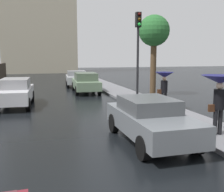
{
  "coord_description": "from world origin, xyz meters",
  "views": [
    {
      "loc": [
        -0.82,
        -3.59,
        2.73
      ],
      "look_at": [
        1.96,
        6.38,
        1.2
      ],
      "focal_mm": 43.42,
      "sensor_mm": 36.0,
      "label": 1
    }
  ],
  "objects_px": {
    "car_white_mid_road": "(16,92)",
    "traffic_light": "(138,42)",
    "pedestrian_with_umbrella_far": "(164,80)",
    "street_tree_near": "(154,33)",
    "car_silver_far_ahead": "(77,78)",
    "car_green_far_lane": "(86,82)",
    "car_grey_near_kerb": "(150,119)",
    "pedestrian_with_umbrella_near": "(220,86)"
  },
  "relations": [
    {
      "from": "car_green_far_lane",
      "to": "pedestrian_with_umbrella_far",
      "type": "distance_m",
      "value": 8.2
    },
    {
      "from": "pedestrian_with_umbrella_near",
      "to": "traffic_light",
      "type": "distance_m",
      "value": 6.11
    },
    {
      "from": "car_silver_far_ahead",
      "to": "street_tree_near",
      "type": "height_order",
      "value": "street_tree_near"
    },
    {
      "from": "car_grey_near_kerb",
      "to": "traffic_light",
      "type": "xyz_separation_m",
      "value": [
        1.68,
        5.51,
        2.7
      ]
    },
    {
      "from": "car_grey_near_kerb",
      "to": "street_tree_near",
      "type": "relative_size",
      "value": 0.77
    },
    {
      "from": "car_white_mid_road",
      "to": "pedestrian_with_umbrella_near",
      "type": "bearing_deg",
      "value": 133.65
    },
    {
      "from": "car_grey_near_kerb",
      "to": "street_tree_near",
      "type": "height_order",
      "value": "street_tree_near"
    },
    {
      "from": "car_silver_far_ahead",
      "to": "traffic_light",
      "type": "height_order",
      "value": "traffic_light"
    },
    {
      "from": "car_white_mid_road",
      "to": "traffic_light",
      "type": "bearing_deg",
      "value": 163.83
    },
    {
      "from": "car_silver_far_ahead",
      "to": "traffic_light",
      "type": "relative_size",
      "value": 0.87
    },
    {
      "from": "car_green_far_lane",
      "to": "street_tree_near",
      "type": "bearing_deg",
      "value": -32.51
    },
    {
      "from": "car_silver_far_ahead",
      "to": "pedestrian_with_umbrella_far",
      "type": "bearing_deg",
      "value": -73.66
    },
    {
      "from": "car_grey_near_kerb",
      "to": "car_white_mid_road",
      "type": "relative_size",
      "value": 0.98
    },
    {
      "from": "pedestrian_with_umbrella_far",
      "to": "car_silver_far_ahead",
      "type": "bearing_deg",
      "value": 102.51
    },
    {
      "from": "car_white_mid_road",
      "to": "street_tree_near",
      "type": "relative_size",
      "value": 0.79
    },
    {
      "from": "car_silver_far_ahead",
      "to": "car_green_far_lane",
      "type": "xyz_separation_m",
      "value": [
        0.03,
        -4.56,
        0.04
      ]
    },
    {
      "from": "car_grey_near_kerb",
      "to": "pedestrian_with_umbrella_near",
      "type": "height_order",
      "value": "pedestrian_with_umbrella_near"
    },
    {
      "from": "pedestrian_with_umbrella_near",
      "to": "traffic_light",
      "type": "xyz_separation_m",
      "value": [
        -0.6,
        5.85,
        1.66
      ]
    },
    {
      "from": "car_white_mid_road",
      "to": "car_silver_far_ahead",
      "type": "height_order",
      "value": "car_white_mid_road"
    },
    {
      "from": "pedestrian_with_umbrella_far",
      "to": "car_white_mid_road",
      "type": "bearing_deg",
      "value": 155.95
    },
    {
      "from": "car_grey_near_kerb",
      "to": "car_silver_far_ahead",
      "type": "height_order",
      "value": "same"
    },
    {
      "from": "car_white_mid_road",
      "to": "car_green_far_lane",
      "type": "height_order",
      "value": "car_white_mid_road"
    },
    {
      "from": "traffic_light",
      "to": "street_tree_near",
      "type": "xyz_separation_m",
      "value": [
        2.54,
        3.69,
        0.82
      ]
    },
    {
      "from": "car_white_mid_road",
      "to": "street_tree_near",
      "type": "distance_m",
      "value": 9.55
    },
    {
      "from": "car_silver_far_ahead",
      "to": "pedestrian_with_umbrella_far",
      "type": "xyz_separation_m",
      "value": [
        2.6,
        -12.31,
        0.81
      ]
    },
    {
      "from": "traffic_light",
      "to": "pedestrian_with_umbrella_far",
      "type": "bearing_deg",
      "value": -48.05
    },
    {
      "from": "car_silver_far_ahead",
      "to": "pedestrian_with_umbrella_near",
      "type": "xyz_separation_m",
      "value": [
        2.21,
        -17.06,
        1.03
      ]
    },
    {
      "from": "pedestrian_with_umbrella_far",
      "to": "street_tree_near",
      "type": "distance_m",
      "value": 5.71
    },
    {
      "from": "pedestrian_with_umbrella_near",
      "to": "pedestrian_with_umbrella_far",
      "type": "relative_size",
      "value": 1.1
    },
    {
      "from": "car_white_mid_road",
      "to": "car_green_far_lane",
      "type": "relative_size",
      "value": 0.95
    },
    {
      "from": "car_grey_near_kerb",
      "to": "pedestrian_with_umbrella_near",
      "type": "relative_size",
      "value": 2.13
    },
    {
      "from": "car_silver_far_ahead",
      "to": "traffic_light",
      "type": "xyz_separation_m",
      "value": [
        1.61,
        -11.21,
        2.69
      ]
    },
    {
      "from": "pedestrian_with_umbrella_near",
      "to": "pedestrian_with_umbrella_far",
      "type": "distance_m",
      "value": 4.77
    },
    {
      "from": "traffic_light",
      "to": "car_green_far_lane",
      "type": "bearing_deg",
      "value": 103.42
    },
    {
      "from": "car_green_far_lane",
      "to": "pedestrian_with_umbrella_far",
      "type": "bearing_deg",
      "value": -68.52
    },
    {
      "from": "car_white_mid_road",
      "to": "pedestrian_with_umbrella_far",
      "type": "relative_size",
      "value": 2.4
    },
    {
      "from": "car_white_mid_road",
      "to": "pedestrian_with_umbrella_near",
      "type": "height_order",
      "value": "pedestrian_with_umbrella_near"
    },
    {
      "from": "car_silver_far_ahead",
      "to": "street_tree_near",
      "type": "xyz_separation_m",
      "value": [
        4.15,
        -7.52,
        3.51
      ]
    },
    {
      "from": "car_green_far_lane",
      "to": "traffic_light",
      "type": "relative_size",
      "value": 0.95
    },
    {
      "from": "pedestrian_with_umbrella_far",
      "to": "street_tree_near",
      "type": "relative_size",
      "value": 0.33
    },
    {
      "from": "car_green_far_lane",
      "to": "car_grey_near_kerb",
      "type": "bearing_deg",
      "value": -87.34
    },
    {
      "from": "car_grey_near_kerb",
      "to": "traffic_light",
      "type": "height_order",
      "value": "traffic_light"
    }
  ]
}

